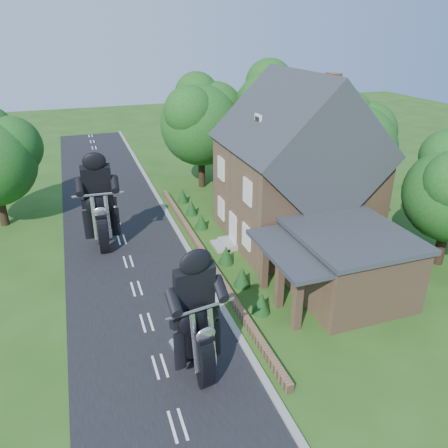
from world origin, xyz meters
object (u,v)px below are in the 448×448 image
object	(u,v)px
house	(296,172)
motorcycle_follow	(103,234)
annex	(345,262)
garden_wall	(204,255)
motorcycle_lead	(196,357)

from	to	relation	value
house	motorcycle_follow	size ratio (longest dim) A/B	5.27
annex	motorcycle_follow	bearing A→B (deg)	140.27
garden_wall	house	distance (m)	7.52
garden_wall	annex	xyz separation A→B (m)	(5.57, -5.80, 1.57)
garden_wall	house	xyz separation A→B (m)	(6.19, 1.00, 4.14)
garden_wall	house	world-z (taller)	house
motorcycle_lead	motorcycle_follow	size ratio (longest dim) A/B	0.93
garden_wall	motorcycle_lead	world-z (taller)	motorcycle_lead
garden_wall	motorcycle_lead	distance (m)	9.38
house	motorcycle_follow	world-z (taller)	house
annex	motorcycle_follow	xyz separation A→B (m)	(-10.97, 9.12, -0.86)
motorcycle_lead	motorcycle_follow	world-z (taller)	motorcycle_follow
motorcycle_lead	annex	bearing A→B (deg)	-169.94
annex	motorcycle_lead	size ratio (longest dim) A/B	3.90
motorcycle_lead	house	bearing A→B (deg)	-142.60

